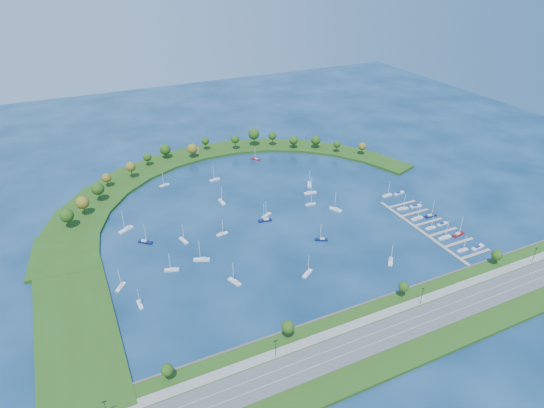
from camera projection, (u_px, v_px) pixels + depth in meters
name	position (u px, v px, depth m)	size (l,w,h in m)	color
ground	(268.00, 214.00, 310.71)	(700.00, 700.00, 0.00)	#072540
south_shoreline	(381.00, 334.00, 213.35)	(420.00, 43.10, 11.60)	#294B14
breakwater	(181.00, 196.00, 331.36)	(286.74, 247.64, 2.00)	#294B14
breakwater_trees	(200.00, 158.00, 366.11)	(241.67, 92.22, 16.11)	#382314
harbor_tower	(198.00, 151.00, 395.21)	(2.60, 2.60, 4.67)	gray
dock_system	(430.00, 228.00, 294.24)	(24.28, 82.00, 1.60)	gray
moored_boat_0	(336.00, 209.00, 314.66)	(6.30, 9.22, 13.29)	silver
moored_boat_1	(265.00, 220.00, 302.21)	(9.33, 4.16, 13.25)	#0A1543
moored_boat_2	(267.00, 215.00, 308.08)	(7.93, 5.55, 11.47)	silver
moored_boat_3	(202.00, 259.00, 264.49)	(9.43, 6.27, 13.55)	silver
moored_boat_4	(256.00, 159.00, 388.69)	(6.51, 7.00, 10.99)	maroon
moored_boat_5	(311.00, 204.00, 321.24)	(7.29, 2.65, 10.48)	silver
moored_boat_6	(126.00, 229.00, 292.27)	(10.04, 7.49, 14.70)	silver
moored_boat_7	(140.00, 304.00, 231.67)	(2.22, 7.23, 10.55)	silver
moored_boat_8	(121.00, 287.00, 243.42)	(6.51, 7.41, 11.38)	silver
moored_boat_9	(321.00, 239.00, 282.62)	(7.93, 5.69, 11.52)	#0A1543
moored_boat_10	(164.00, 185.00, 346.73)	(7.57, 3.54, 10.73)	silver
moored_boat_11	(222.00, 201.00, 324.06)	(2.62, 8.66, 12.64)	silver
moored_boat_12	(172.00, 269.00, 256.34)	(8.33, 4.81, 11.82)	silver
moored_boat_13	(307.00, 273.00, 253.35)	(8.15, 6.52, 12.15)	silver
moored_boat_14	(145.00, 242.00, 280.19)	(8.30, 7.57, 12.93)	#0A1543
moored_boat_15	(309.00, 184.00, 347.61)	(6.38, 8.88, 12.90)	silver
moored_boat_16	(183.00, 240.00, 281.80)	(4.09, 8.42, 11.93)	silver
moored_boat_17	(391.00, 261.00, 263.21)	(6.95, 7.62, 11.87)	silver
moored_boat_18	(235.00, 281.00, 247.11)	(5.36, 8.73, 12.43)	silver
moored_boat_19	(310.00, 193.00, 335.66)	(9.45, 3.67, 13.53)	silver
moored_boat_20	(215.00, 179.00, 354.64)	(8.24, 2.99, 11.86)	silver
moored_boat_21	(222.00, 233.00, 288.22)	(7.64, 2.87, 10.96)	silver
docked_boat_0	(463.00, 250.00, 272.81)	(7.18, 2.08, 10.52)	silver
docked_boat_1	(478.00, 247.00, 275.44)	(9.46, 3.81, 1.88)	silver
docked_boat_2	(445.00, 237.00, 284.30)	(8.84, 2.68, 12.91)	silver
docked_boat_3	(458.00, 234.00, 287.68)	(9.29, 3.82, 13.25)	maroon
docked_boat_4	(431.00, 228.00, 294.21)	(7.32, 2.18, 10.71)	silver
docked_boat_5	(442.00, 224.00, 298.62)	(8.12, 2.87, 1.63)	silver
docked_boat_6	(417.00, 218.00, 304.22)	(8.95, 3.03, 12.95)	silver
docked_boat_7	(431.00, 216.00, 307.23)	(8.34, 2.65, 12.13)	#0A1543
docked_boat_8	(403.00, 208.00, 315.75)	(8.15, 3.46, 11.61)	silver
docked_boat_9	(416.00, 206.00, 318.84)	(8.93, 3.34, 1.78)	silver
docked_boat_10	(387.00, 195.00, 332.34)	(8.01, 2.74, 11.57)	silver
docked_boat_11	(399.00, 193.00, 335.49)	(8.87, 3.69, 1.75)	silver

